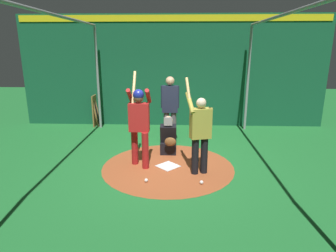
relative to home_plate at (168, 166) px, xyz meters
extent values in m
plane|color=#1E6B2D|center=(0.00, 0.00, -0.01)|extent=(26.12, 26.12, 0.00)
cylinder|color=#9E4C28|center=(0.00, 0.00, -0.01)|extent=(2.95, 2.95, 0.01)
cube|color=white|center=(0.00, 0.00, 0.00)|extent=(0.59, 0.59, 0.01)
cylinder|color=maroon|center=(0.10, -0.50, 0.40)|extent=(0.15, 0.15, 0.83)
cylinder|color=maroon|center=(-0.14, -0.77, 0.40)|extent=(0.15, 0.15, 0.83)
cube|color=#B21E1E|center=(-0.02, -0.63, 1.12)|extent=(0.22, 0.44, 0.62)
cylinder|color=#B21E1E|center=(-0.12, -0.43, 1.57)|extent=(0.50, 0.09, 0.39)
cylinder|color=#B21E1E|center=(-0.12, -0.83, 1.57)|extent=(0.50, 0.09, 0.39)
sphere|color=brown|center=(-0.02, -0.63, 1.56)|extent=(0.21, 0.21, 0.21)
sphere|color=navy|center=(-0.02, -0.63, 1.61)|extent=(0.24, 0.24, 0.24)
cylinder|color=tan|center=(-0.24, -0.76, 1.71)|extent=(0.54, 0.06, 0.73)
cube|color=black|center=(-0.88, -0.03, 0.14)|extent=(0.40, 0.40, 0.30)
cube|color=black|center=(-0.84, -0.03, 0.52)|extent=(0.31, 0.40, 0.49)
sphere|color=tan|center=(-0.82, -0.03, 0.85)|extent=(0.23, 0.23, 0.23)
cube|color=gray|center=(-0.72, -0.03, 0.85)|extent=(0.03, 0.20, 0.20)
ellipsoid|color=brown|center=(-0.56, 0.03, 0.39)|extent=(0.12, 0.28, 0.22)
cylinder|color=#4C4C51|center=(-1.61, 0.09, 0.44)|extent=(0.15, 0.15, 0.90)
cylinder|color=#4C4C51|center=(-1.61, -0.11, 0.44)|extent=(0.15, 0.15, 0.90)
cube|color=#1E2338|center=(-1.61, -0.01, 1.25)|extent=(0.22, 0.42, 0.72)
cylinder|color=#1E2338|center=(-1.61, 0.19, 1.31)|extent=(0.09, 0.09, 0.60)
cylinder|color=#1E2338|center=(-1.61, -0.21, 1.31)|extent=(0.09, 0.09, 0.60)
sphere|color=tan|center=(-1.61, -0.01, 1.74)|extent=(0.23, 0.23, 0.23)
cylinder|color=black|center=(0.29, 0.78, 0.38)|extent=(0.15, 0.15, 0.79)
cylinder|color=black|center=(0.34, 0.58, 0.38)|extent=(0.15, 0.15, 0.79)
cube|color=#A9993C|center=(0.31, 0.68, 1.09)|extent=(0.32, 0.46, 0.62)
cylinder|color=#A9993C|center=(0.26, 0.88, 1.14)|extent=(0.09, 0.09, 0.53)
cylinder|color=#A9993C|center=(0.27, 0.46, 1.51)|extent=(0.47, 0.21, 0.41)
sphere|color=beige|center=(0.31, 0.68, 1.51)|extent=(0.20, 0.20, 0.20)
cylinder|color=tan|center=(0.19, 0.44, 1.62)|extent=(0.46, 0.18, 0.74)
cube|color=#145133|center=(-3.72, 0.00, 1.81)|extent=(0.20, 10.12, 3.65)
cube|color=yellow|center=(-3.61, 0.00, 3.48)|extent=(0.03, 9.92, 0.20)
cylinder|color=gray|center=(-3.19, -2.39, 1.62)|extent=(0.08, 0.08, 3.26)
cylinder|color=gray|center=(-3.19, 2.39, 1.62)|extent=(0.08, 0.08, 3.26)
cylinder|color=gray|center=(0.00, -2.39, 3.24)|extent=(6.38, 0.07, 0.07)
cylinder|color=gray|center=(0.00, 2.39, 3.24)|extent=(6.38, 0.07, 0.07)
cube|color=olive|center=(-3.47, -2.63, 0.51)|extent=(0.58, 0.04, 1.05)
cylinder|color=black|center=(-3.66, -2.57, 0.45)|extent=(0.06, 0.16, 0.92)
cylinder|color=olive|center=(-3.54, -2.57, 0.45)|extent=(0.06, 0.21, 0.91)
cylinder|color=black|center=(-3.42, -2.57, 0.45)|extent=(0.06, 0.21, 0.92)
cylinder|color=olive|center=(-3.30, -2.57, 0.39)|extent=(0.06, 0.18, 0.80)
sphere|color=white|center=(0.85, 0.69, 0.03)|extent=(0.07, 0.07, 0.07)
sphere|color=white|center=(0.80, -0.40, 0.03)|extent=(0.07, 0.07, 0.07)
camera|label=1|loc=(6.01, 0.25, 2.58)|focal=30.70mm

